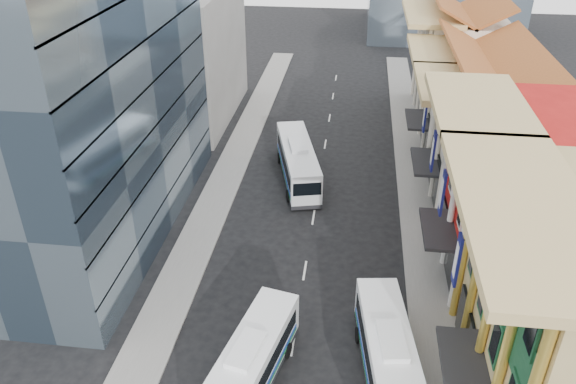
# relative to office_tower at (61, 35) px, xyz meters

# --- Properties ---
(sidewalk_right) EXTENTS (3.00, 90.00, 0.15)m
(sidewalk_right) POSITION_rel_office_tower_xyz_m (25.50, 3.00, -14.93)
(sidewalk_right) COLOR slate
(sidewalk_right) RESTS_ON ground
(sidewalk_left) EXTENTS (3.00, 90.00, 0.15)m
(sidewalk_left) POSITION_rel_office_tower_xyz_m (8.50, 3.00, -14.93)
(sidewalk_left) COLOR slate
(sidewalk_left) RESTS_ON ground
(shophouse_red) EXTENTS (8.00, 10.00, 12.00)m
(shophouse_red) POSITION_rel_office_tower_xyz_m (31.00, -2.00, -9.00)
(shophouse_red) COLOR #AC1713
(shophouse_red) RESTS_ON ground
(shophouse_cream_near) EXTENTS (8.00, 9.00, 10.00)m
(shophouse_cream_near) POSITION_rel_office_tower_xyz_m (31.00, 7.50, -10.00)
(shophouse_cream_near) COLOR beige
(shophouse_cream_near) RESTS_ON ground
(shophouse_cream_mid) EXTENTS (8.00, 9.00, 10.00)m
(shophouse_cream_mid) POSITION_rel_office_tower_xyz_m (31.00, 16.50, -10.00)
(shophouse_cream_mid) COLOR beige
(shophouse_cream_mid) RESTS_ON ground
(shophouse_cream_far) EXTENTS (8.00, 12.00, 11.00)m
(shophouse_cream_far) POSITION_rel_office_tower_xyz_m (31.00, 27.00, -9.50)
(shophouse_cream_far) COLOR beige
(shophouse_cream_far) RESTS_ON ground
(office_tower) EXTENTS (12.00, 26.00, 30.00)m
(office_tower) POSITION_rel_office_tower_xyz_m (0.00, 0.00, 0.00)
(office_tower) COLOR #3B4D5E
(office_tower) RESTS_ON ground
(office_block_far) EXTENTS (10.00, 18.00, 14.00)m
(office_block_far) POSITION_rel_office_tower_xyz_m (1.00, 23.00, -8.00)
(office_block_far) COLOR gray
(office_block_far) RESTS_ON ground
(bus_left_near) EXTENTS (4.58, 10.60, 3.31)m
(bus_left_near) POSITION_rel_office_tower_xyz_m (14.99, -14.87, -13.34)
(bus_left_near) COLOR white
(bus_left_near) RESTS_ON ground
(bus_left_far) EXTENTS (5.37, 11.73, 3.66)m
(bus_left_far) POSITION_rel_office_tower_xyz_m (15.00, 9.26, -13.17)
(bus_left_far) COLOR silver
(bus_left_far) RESTS_ON ground
(bus_right) EXTENTS (3.97, 11.00, 3.45)m
(bus_right) POSITION_rel_office_tower_xyz_m (22.50, -13.40, -13.27)
(bus_right) COLOR white
(bus_right) RESTS_ON ground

